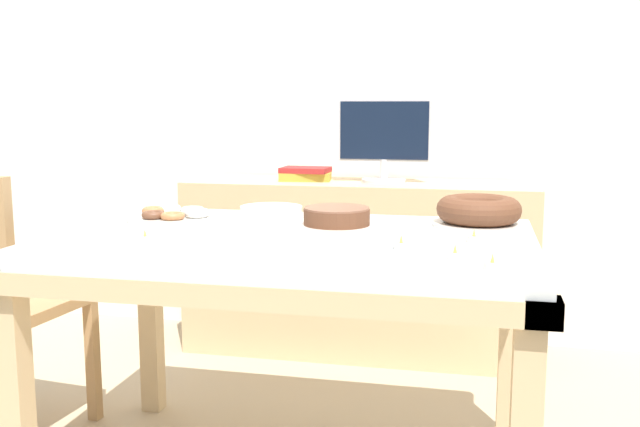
{
  "coord_description": "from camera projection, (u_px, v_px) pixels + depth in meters",
  "views": [
    {
      "loc": [
        0.53,
        -1.99,
        1.16
      ],
      "look_at": [
        0.08,
        0.05,
        0.84
      ],
      "focal_mm": 40.0,
      "sensor_mm": 36.0,
      "label": 1
    }
  ],
  "objects": [
    {
      "name": "book_stack",
      "position": [
        305.0,
        174.0,
        3.33
      ],
      "size": [
        0.25,
        0.17,
        0.06
      ],
      "color": "#B29933",
      "rests_on": "sideboard"
    },
    {
      "name": "cake_chocolate_round",
      "position": [
        337.0,
        219.0,
        2.2
      ],
      "size": [
        0.29,
        0.29,
        0.07
      ],
      "color": "silver",
      "rests_on": "dining_table"
    },
    {
      "name": "plate_stack",
      "position": [
        271.0,
        212.0,
        2.41
      ],
      "size": [
        0.21,
        0.21,
        0.04
      ],
      "color": "silver",
      "rests_on": "dining_table"
    },
    {
      "name": "tealight_centre",
      "position": [
        401.0,
        245.0,
        1.89
      ],
      "size": [
        0.04,
        0.04,
        0.04
      ],
      "color": "silver",
      "rests_on": "dining_table"
    },
    {
      "name": "sideboard",
      "position": [
        358.0,
        267.0,
        3.34
      ],
      "size": [
        1.6,
        0.44,
        0.81
      ],
      "color": "#D1B284",
      "rests_on": "ground"
    },
    {
      "name": "tealight_near_front",
      "position": [
        455.0,
        255.0,
        1.76
      ],
      "size": [
        0.04,
        0.04,
        0.04
      ],
      "color": "silver",
      "rests_on": "dining_table"
    },
    {
      "name": "wall_back",
      "position": [
        370.0,
        75.0,
        3.49
      ],
      "size": [
        8.0,
        0.1,
        2.6
      ],
      "primitive_type": "cube",
      "color": "white",
      "rests_on": "ground"
    },
    {
      "name": "tealight_left_edge",
      "position": [
        145.0,
        238.0,
        1.99
      ],
      "size": [
        0.04,
        0.04,
        0.04
      ],
      "color": "silver",
      "rests_on": "dining_table"
    },
    {
      "name": "dining_table",
      "position": [
        291.0,
        268.0,
        2.11
      ],
      "size": [
        1.44,
        0.93,
        0.78
      ],
      "color": "silver",
      "rests_on": "ground"
    },
    {
      "name": "tealight_near_cakes",
      "position": [
        492.0,
        265.0,
        1.66
      ],
      "size": [
        0.04,
        0.04,
        0.04
      ],
      "color": "silver",
      "rests_on": "dining_table"
    },
    {
      "name": "pastry_platter",
      "position": [
        174.0,
        216.0,
        2.37
      ],
      "size": [
        0.31,
        0.31,
        0.04
      ],
      "color": "silver",
      "rests_on": "dining_table"
    },
    {
      "name": "cake_golden_bundt",
      "position": [
        479.0,
        212.0,
        2.24
      ],
      "size": [
        0.29,
        0.29,
        0.09
      ],
      "color": "silver",
      "rests_on": "dining_table"
    },
    {
      "name": "tealight_right_edge",
      "position": [
        474.0,
        238.0,
        1.99
      ],
      "size": [
        0.04,
        0.04,
        0.04
      ],
      "color": "silver",
      "rests_on": "dining_table"
    },
    {
      "name": "computer_monitor",
      "position": [
        384.0,
        141.0,
        3.22
      ],
      "size": [
        0.42,
        0.2,
        0.38
      ],
      "color": "silver",
      "rests_on": "sideboard"
    }
  ]
}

